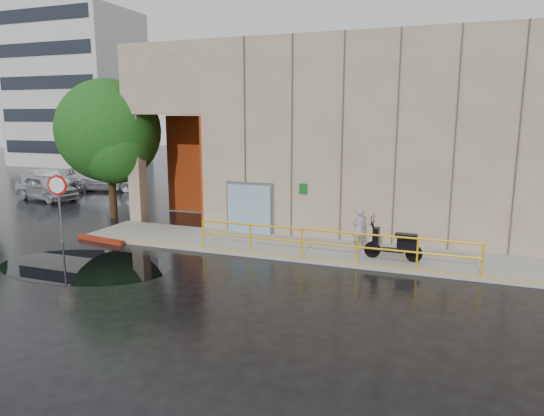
{
  "coord_description": "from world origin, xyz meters",
  "views": [
    {
      "loc": [
        7.9,
        -12.25,
        4.93
      ],
      "look_at": [
        2.27,
        3.0,
        1.84
      ],
      "focal_mm": 32.0,
      "sensor_mm": 36.0,
      "label": 1
    }
  ],
  "objects_px": {
    "car_c": "(106,179)",
    "tree_near": "(110,135)",
    "person": "(359,229)",
    "stop_sign": "(58,194)",
    "red_curb": "(100,240)",
    "car_a": "(46,187)",
    "scooter": "(394,235)",
    "car_b": "(45,181)"
  },
  "relations": [
    {
      "from": "person",
      "to": "car_b",
      "type": "distance_m",
      "value": 23.32
    },
    {
      "from": "red_curb",
      "to": "stop_sign",
      "type": "bearing_deg",
      "value": -152.18
    },
    {
      "from": "car_b",
      "to": "tree_near",
      "type": "bearing_deg",
      "value": -95.73
    },
    {
      "from": "car_c",
      "to": "stop_sign",
      "type": "bearing_deg",
      "value": -166.35
    },
    {
      "from": "scooter",
      "to": "car_a",
      "type": "relative_size",
      "value": 0.44
    },
    {
      "from": "tree_near",
      "to": "scooter",
      "type": "bearing_deg",
      "value": -12.0
    },
    {
      "from": "car_c",
      "to": "tree_near",
      "type": "xyz_separation_m",
      "value": [
        6.37,
        -7.27,
        3.29
      ]
    },
    {
      "from": "scooter",
      "to": "tree_near",
      "type": "xyz_separation_m",
      "value": [
        -13.64,
        2.9,
        3.03
      ]
    },
    {
      "from": "scooter",
      "to": "tree_near",
      "type": "height_order",
      "value": "tree_near"
    },
    {
      "from": "red_curb",
      "to": "car_a",
      "type": "height_order",
      "value": "car_a"
    },
    {
      "from": "car_c",
      "to": "person",
      "type": "bearing_deg",
      "value": -134.7
    },
    {
      "from": "person",
      "to": "stop_sign",
      "type": "distance_m",
      "value": 11.58
    },
    {
      "from": "tree_near",
      "to": "car_c",
      "type": "bearing_deg",
      "value": 131.2
    },
    {
      "from": "scooter",
      "to": "car_c",
      "type": "bearing_deg",
      "value": 154.82
    },
    {
      "from": "car_b",
      "to": "tree_near",
      "type": "xyz_separation_m",
      "value": [
        9.82,
        -5.47,
        3.32
      ]
    },
    {
      "from": "person",
      "to": "red_curb",
      "type": "height_order",
      "value": "person"
    },
    {
      "from": "scooter",
      "to": "red_curb",
      "type": "relative_size",
      "value": 0.81
    },
    {
      "from": "person",
      "to": "stop_sign",
      "type": "xyz_separation_m",
      "value": [
        -11.22,
        -2.65,
        1.06
      ]
    },
    {
      "from": "person",
      "to": "car_a",
      "type": "distance_m",
      "value": 20.15
    },
    {
      "from": "person",
      "to": "stop_sign",
      "type": "height_order",
      "value": "stop_sign"
    },
    {
      "from": "scooter",
      "to": "red_curb",
      "type": "height_order",
      "value": "scooter"
    },
    {
      "from": "tree_near",
      "to": "car_a",
      "type": "bearing_deg",
      "value": 157.57
    },
    {
      "from": "scooter",
      "to": "car_a",
      "type": "distance_m",
      "value": 21.7
    },
    {
      "from": "stop_sign",
      "to": "scooter",
      "type": "bearing_deg",
      "value": 15.32
    },
    {
      "from": "person",
      "to": "car_c",
      "type": "distance_m",
      "value": 20.82
    },
    {
      "from": "scooter",
      "to": "car_a",
      "type": "xyz_separation_m",
      "value": [
        -20.89,
        5.89,
        -0.26
      ]
    },
    {
      "from": "scooter",
      "to": "tree_near",
      "type": "distance_m",
      "value": 14.27
    },
    {
      "from": "red_curb",
      "to": "car_b",
      "type": "distance_m",
      "value": 15.4
    },
    {
      "from": "scooter",
      "to": "red_curb",
      "type": "xyz_separation_m",
      "value": [
        -11.29,
        -1.06,
        -0.92
      ]
    },
    {
      "from": "car_c",
      "to": "tree_near",
      "type": "distance_m",
      "value": 10.21
    },
    {
      "from": "car_c",
      "to": "car_a",
      "type": "bearing_deg",
      "value": 150.02
    },
    {
      "from": "stop_sign",
      "to": "red_curb",
      "type": "bearing_deg",
      "value": 35.29
    },
    {
      "from": "stop_sign",
      "to": "person",
      "type": "bearing_deg",
      "value": 20.78
    },
    {
      "from": "stop_sign",
      "to": "car_c",
      "type": "bearing_deg",
      "value": 129.44
    },
    {
      "from": "scooter",
      "to": "stop_sign",
      "type": "height_order",
      "value": "stop_sign"
    },
    {
      "from": "car_a",
      "to": "car_b",
      "type": "relative_size",
      "value": 1.0
    },
    {
      "from": "red_curb",
      "to": "tree_near",
      "type": "height_order",
      "value": "tree_near"
    },
    {
      "from": "stop_sign",
      "to": "tree_near",
      "type": "xyz_separation_m",
      "value": [
        -1.06,
        4.63,
        2.07
      ]
    },
    {
      "from": "person",
      "to": "scooter",
      "type": "relative_size",
      "value": 0.77
    },
    {
      "from": "stop_sign",
      "to": "tree_near",
      "type": "bearing_deg",
      "value": 110.4
    },
    {
      "from": "car_a",
      "to": "scooter",
      "type": "bearing_deg",
      "value": -93.44
    },
    {
      "from": "red_curb",
      "to": "car_a",
      "type": "distance_m",
      "value": 11.86
    }
  ]
}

